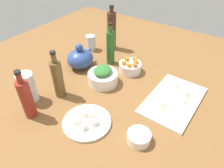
% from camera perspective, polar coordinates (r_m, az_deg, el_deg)
% --- Properties ---
extents(tabletop, '(1.90, 1.90, 0.03)m').
position_cam_1_polar(tabletop, '(1.01, 0.00, -2.90)').
color(tabletop, brown).
rests_on(tabletop, ground).
extents(cutting_board, '(0.35, 0.22, 0.01)m').
position_cam_1_polar(cutting_board, '(0.99, 16.82, -4.30)').
color(cutting_board, white).
rests_on(cutting_board, tabletop).
extents(plate_tofu, '(0.20, 0.20, 0.01)m').
position_cam_1_polar(plate_tofu, '(0.86, -7.04, -10.54)').
color(plate_tofu, white).
rests_on(plate_tofu, tabletop).
extents(bowl_greens, '(0.15, 0.15, 0.06)m').
position_cam_1_polar(bowl_greens, '(1.04, -2.57, 1.71)').
color(bowl_greens, white).
rests_on(bowl_greens, tabletop).
extents(bowl_carrots, '(0.12, 0.12, 0.05)m').
position_cam_1_polar(bowl_carrots, '(1.13, 5.09, 4.69)').
color(bowl_carrots, white).
rests_on(bowl_carrots, tabletop).
extents(bowl_small_side, '(0.09, 0.09, 0.04)m').
position_cam_1_polar(bowl_small_side, '(0.80, 7.54, -14.56)').
color(bowl_small_side, white).
rests_on(bowl_small_side, tabletop).
extents(teapot, '(0.17, 0.14, 0.14)m').
position_cam_1_polar(teapot, '(1.17, -8.88, 7.11)').
color(teapot, '#2F4A8C').
rests_on(teapot, tabletop).
extents(bottle_0, '(0.05, 0.05, 0.24)m').
position_cam_1_polar(bottle_0, '(1.17, -0.42, 10.31)').
color(bottle_0, '#255D22').
rests_on(bottle_0, tabletop).
extents(bottle_1, '(0.05, 0.05, 0.23)m').
position_cam_1_polar(bottle_1, '(0.89, -22.88, -3.74)').
color(bottle_1, maroon).
rests_on(bottle_1, tabletop).
extents(bottle_2, '(0.05, 0.05, 0.24)m').
position_cam_1_polar(bottle_2, '(0.96, -14.95, 1.57)').
color(bottle_2, brown).
rests_on(bottle_2, tabletop).
extents(bottle_3, '(0.06, 0.06, 0.28)m').
position_cam_1_polar(bottle_3, '(1.32, -0.12, 14.80)').
color(bottle_3, '#482C1E').
rests_on(bottle_3, tabletop).
extents(drinking_glass_0, '(0.06, 0.06, 0.10)m').
position_cam_1_polar(drinking_glass_0, '(1.34, -5.96, 11.44)').
color(drinking_glass_0, white).
rests_on(drinking_glass_0, tabletop).
extents(drinking_glass_1, '(0.07, 0.07, 0.14)m').
position_cam_1_polar(drinking_glass_1, '(0.99, -22.60, -0.94)').
color(drinking_glass_1, white).
rests_on(drinking_glass_1, tabletop).
extents(carrot_cube_0, '(0.02, 0.02, 0.02)m').
position_cam_1_polar(carrot_cube_0, '(1.11, 6.79, 6.17)').
color(carrot_cube_0, orange).
rests_on(carrot_cube_0, bowl_carrots).
extents(carrot_cube_1, '(0.02, 0.02, 0.02)m').
position_cam_1_polar(carrot_cube_1, '(1.10, 3.35, 5.89)').
color(carrot_cube_1, orange).
rests_on(carrot_cube_1, bowl_carrots).
extents(carrot_cube_2, '(0.02, 0.02, 0.02)m').
position_cam_1_polar(carrot_cube_2, '(1.13, 4.19, 6.95)').
color(carrot_cube_2, orange).
rests_on(carrot_cube_2, bowl_carrots).
extents(carrot_cube_3, '(0.02, 0.02, 0.02)m').
position_cam_1_polar(carrot_cube_3, '(1.08, 4.82, 5.25)').
color(carrot_cube_3, orange).
rests_on(carrot_cube_3, bowl_carrots).
extents(carrot_cube_4, '(0.03, 0.03, 0.02)m').
position_cam_1_polar(carrot_cube_4, '(1.08, 6.43, 5.26)').
color(carrot_cube_4, orange).
rests_on(carrot_cube_4, bowl_carrots).
extents(carrot_cube_5, '(0.02, 0.02, 0.02)m').
position_cam_1_polar(carrot_cube_5, '(1.14, 6.40, 6.94)').
color(carrot_cube_5, orange).
rests_on(carrot_cube_5, bowl_carrots).
extents(chopped_greens_mound, '(0.12, 0.11, 0.03)m').
position_cam_1_polar(chopped_greens_mound, '(1.01, -2.64, 3.82)').
color(chopped_greens_mound, '#32732F').
rests_on(chopped_greens_mound, bowl_greens).
extents(tofu_cube_0, '(0.03, 0.03, 0.02)m').
position_cam_1_polar(tofu_cube_0, '(0.86, -5.59, -8.80)').
color(tofu_cube_0, white).
rests_on(tofu_cube_0, plate_tofu).
extents(tofu_cube_1, '(0.03, 0.03, 0.02)m').
position_cam_1_polar(tofu_cube_1, '(0.87, -8.00, -8.18)').
color(tofu_cube_1, silver).
rests_on(tofu_cube_1, plate_tofu).
extents(tofu_cube_2, '(0.03, 0.03, 0.02)m').
position_cam_1_polar(tofu_cube_2, '(0.82, -7.93, -11.79)').
color(tofu_cube_2, white).
rests_on(tofu_cube_2, plate_tofu).
extents(tofu_cube_3, '(0.03, 0.03, 0.02)m').
position_cam_1_polar(tofu_cube_3, '(0.83, -4.80, -10.65)').
color(tofu_cube_3, white).
rests_on(tofu_cube_3, plate_tofu).
extents(tofu_cube_4, '(0.03, 0.03, 0.02)m').
position_cam_1_polar(tofu_cube_4, '(0.85, -9.57, -10.35)').
color(tofu_cube_4, '#F5E0CA').
rests_on(tofu_cube_4, plate_tofu).
extents(dumpling_0, '(0.08, 0.08, 0.03)m').
position_cam_1_polar(dumpling_0, '(0.92, 13.58, -5.68)').
color(dumpling_0, beige).
rests_on(dumpling_0, cutting_board).
extents(dumpling_1, '(0.07, 0.07, 0.02)m').
position_cam_1_polar(dumpling_1, '(0.97, 19.24, -4.59)').
color(dumpling_1, beige).
rests_on(dumpling_1, cutting_board).
extents(dumpling_2, '(0.08, 0.08, 0.03)m').
position_cam_1_polar(dumpling_2, '(1.01, 19.71, -2.42)').
color(dumpling_2, beige).
rests_on(dumpling_2, cutting_board).
extents(dumpling_3, '(0.06, 0.06, 0.03)m').
position_cam_1_polar(dumpling_3, '(1.05, 17.43, -0.53)').
color(dumpling_3, beige).
rests_on(dumpling_3, cutting_board).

